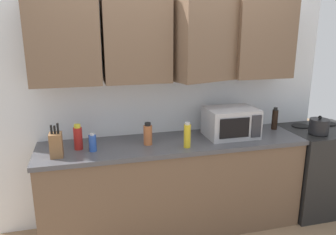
{
  "coord_description": "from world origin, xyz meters",
  "views": [
    {
      "loc": [
        -0.78,
        -3.08,
        1.91
      ],
      "look_at": [
        -0.04,
        -0.25,
        1.12
      ],
      "focal_mm": 35.0,
      "sensor_mm": 36.0,
      "label": 1
    }
  ],
  "objects_px": {
    "microwave": "(231,122)",
    "bottle_blue_cleaner": "(93,143)",
    "bottle_soy_dark": "(275,119)",
    "stove_range": "(318,169)",
    "knife_block": "(56,145)",
    "bottle_yellow_mustard": "(187,135)",
    "bottle_spice_jar": "(148,134)",
    "bottle_red_sauce": "(78,138)",
    "kettle": "(319,126)"
  },
  "relations": [
    {
      "from": "bottle_red_sauce",
      "to": "bottle_blue_cleaner",
      "type": "relative_size",
      "value": 1.41
    },
    {
      "from": "stove_range",
      "to": "knife_block",
      "type": "height_order",
      "value": "knife_block"
    },
    {
      "from": "bottle_soy_dark",
      "to": "microwave",
      "type": "bearing_deg",
      "value": -169.52
    },
    {
      "from": "microwave",
      "to": "bottle_soy_dark",
      "type": "height_order",
      "value": "microwave"
    },
    {
      "from": "stove_range",
      "to": "microwave",
      "type": "bearing_deg",
      "value": 178.52
    },
    {
      "from": "bottle_spice_jar",
      "to": "bottle_blue_cleaner",
      "type": "relative_size",
      "value": 1.29
    },
    {
      "from": "kettle",
      "to": "bottle_yellow_mustard",
      "type": "relative_size",
      "value": 0.83
    },
    {
      "from": "microwave",
      "to": "bottle_blue_cleaner",
      "type": "bearing_deg",
      "value": -176.69
    },
    {
      "from": "stove_range",
      "to": "bottle_spice_jar",
      "type": "xyz_separation_m",
      "value": [
        -1.87,
        -0.0,
        0.54
      ]
    },
    {
      "from": "kettle",
      "to": "bottle_blue_cleaner",
      "type": "bearing_deg",
      "value": 177.61
    },
    {
      "from": "bottle_soy_dark",
      "to": "bottle_blue_cleaner",
      "type": "height_order",
      "value": "bottle_soy_dark"
    },
    {
      "from": "bottle_red_sauce",
      "to": "bottle_blue_cleaner",
      "type": "distance_m",
      "value": 0.15
    },
    {
      "from": "kettle",
      "to": "knife_block",
      "type": "distance_m",
      "value": 2.48
    },
    {
      "from": "knife_block",
      "to": "bottle_yellow_mustard",
      "type": "bearing_deg",
      "value": -3.13
    },
    {
      "from": "kettle",
      "to": "knife_block",
      "type": "height_order",
      "value": "knife_block"
    },
    {
      "from": "kettle",
      "to": "knife_block",
      "type": "bearing_deg",
      "value": 179.13
    },
    {
      "from": "stove_range",
      "to": "bottle_yellow_mustard",
      "type": "bearing_deg",
      "value": -173.99
    },
    {
      "from": "stove_range",
      "to": "bottle_spice_jar",
      "type": "relative_size",
      "value": 4.45
    },
    {
      "from": "kettle",
      "to": "bottle_blue_cleaner",
      "type": "relative_size",
      "value": 1.2
    },
    {
      "from": "bottle_yellow_mustard",
      "to": "bottle_soy_dark",
      "type": "bearing_deg",
      "value": 15.49
    },
    {
      "from": "kettle",
      "to": "bottle_spice_jar",
      "type": "xyz_separation_m",
      "value": [
        -1.7,
        0.14,
        0.01
      ]
    },
    {
      "from": "bottle_yellow_mustard",
      "to": "kettle",
      "type": "bearing_deg",
      "value": 0.94
    },
    {
      "from": "knife_block",
      "to": "bottle_spice_jar",
      "type": "xyz_separation_m",
      "value": [
        0.78,
        0.1,
        -0.01
      ]
    },
    {
      "from": "stove_range",
      "to": "microwave",
      "type": "xyz_separation_m",
      "value": [
        -1.04,
        0.03,
        0.59
      ]
    },
    {
      "from": "bottle_yellow_mustard",
      "to": "bottle_blue_cleaner",
      "type": "distance_m",
      "value": 0.82
    },
    {
      "from": "knife_block",
      "to": "bottle_soy_dark",
      "type": "xyz_separation_m",
      "value": [
        2.15,
        0.23,
        0.01
      ]
    },
    {
      "from": "knife_block",
      "to": "bottle_yellow_mustard",
      "type": "xyz_separation_m",
      "value": [
        1.1,
        -0.06,
        0.01
      ]
    },
    {
      "from": "microwave",
      "to": "bottle_yellow_mustard",
      "type": "distance_m",
      "value": 0.54
    },
    {
      "from": "stove_range",
      "to": "bottle_soy_dark",
      "type": "distance_m",
      "value": 0.76
    },
    {
      "from": "bottle_spice_jar",
      "to": "bottle_blue_cleaner",
      "type": "height_order",
      "value": "bottle_spice_jar"
    },
    {
      "from": "knife_block",
      "to": "bottle_soy_dark",
      "type": "height_order",
      "value": "knife_block"
    },
    {
      "from": "bottle_red_sauce",
      "to": "bottle_soy_dark",
      "type": "bearing_deg",
      "value": 2.78
    },
    {
      "from": "kettle",
      "to": "bottle_spice_jar",
      "type": "height_order",
      "value": "bottle_spice_jar"
    },
    {
      "from": "knife_block",
      "to": "bottle_yellow_mustard",
      "type": "relative_size",
      "value": 1.25
    },
    {
      "from": "bottle_spice_jar",
      "to": "bottle_soy_dark",
      "type": "height_order",
      "value": "bottle_soy_dark"
    },
    {
      "from": "microwave",
      "to": "bottle_soy_dark",
      "type": "xyz_separation_m",
      "value": [
        0.54,
        0.1,
        -0.03
      ]
    },
    {
      "from": "microwave",
      "to": "bottle_blue_cleaner",
      "type": "distance_m",
      "value": 1.32
    },
    {
      "from": "bottle_soy_dark",
      "to": "bottle_red_sauce",
      "type": "height_order",
      "value": "bottle_soy_dark"
    },
    {
      "from": "bottle_yellow_mustard",
      "to": "bottle_red_sauce",
      "type": "relative_size",
      "value": 1.02
    },
    {
      "from": "bottle_spice_jar",
      "to": "bottle_blue_cleaner",
      "type": "xyz_separation_m",
      "value": [
        -0.49,
        -0.05,
        -0.02
      ]
    },
    {
      "from": "bottle_blue_cleaner",
      "to": "kettle",
      "type": "bearing_deg",
      "value": -2.39
    },
    {
      "from": "bottle_yellow_mustard",
      "to": "bottle_soy_dark",
      "type": "distance_m",
      "value": 1.09
    },
    {
      "from": "microwave",
      "to": "bottle_yellow_mustard",
      "type": "bearing_deg",
      "value": -159.34
    },
    {
      "from": "bottle_soy_dark",
      "to": "bottle_red_sauce",
      "type": "distance_m",
      "value": 1.98
    },
    {
      "from": "microwave",
      "to": "kettle",
      "type": "bearing_deg",
      "value": -10.84
    },
    {
      "from": "knife_block",
      "to": "bottle_blue_cleaner",
      "type": "bearing_deg",
      "value": 10.45
    },
    {
      "from": "bottle_spice_jar",
      "to": "bottle_soy_dark",
      "type": "xyz_separation_m",
      "value": [
        1.37,
        0.13,
        0.01
      ]
    },
    {
      "from": "bottle_soy_dark",
      "to": "bottle_blue_cleaner",
      "type": "distance_m",
      "value": 1.87
    },
    {
      "from": "bottle_yellow_mustard",
      "to": "stove_range",
      "type": "bearing_deg",
      "value": 6.01
    },
    {
      "from": "kettle",
      "to": "bottle_yellow_mustard",
      "type": "distance_m",
      "value": 1.38
    }
  ]
}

